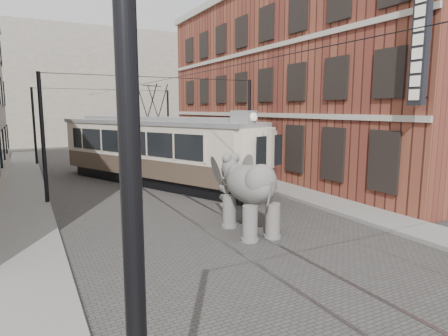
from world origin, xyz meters
TOP-DOWN VIEW (x-y plane):
  - ground at (0.00, 0.00)m, footprint 120.00×120.00m
  - tram_rails at (0.00, 0.00)m, footprint 1.54×80.00m
  - sidewalk_right at (6.00, 0.00)m, footprint 2.00×60.00m
  - sidewalk_left at (-6.50, 0.00)m, footprint 2.00×60.00m
  - brick_building at (11.00, 9.00)m, footprint 8.00×26.00m
  - distant_block at (0.00, 40.00)m, footprint 28.00×10.00m
  - catenary at (-0.20, 5.00)m, footprint 11.00×30.20m
  - tram at (0.34, 8.68)m, footprint 8.66×14.39m
  - elephant at (0.61, -1.70)m, footprint 2.76×4.57m

SIDE VIEW (x-z plane):
  - ground at x=0.00m, z-range 0.00..0.00m
  - tram_rails at x=0.00m, z-range 0.00..0.02m
  - sidewalk_right at x=6.00m, z-range 0.00..0.15m
  - sidewalk_left at x=-6.50m, z-range 0.00..0.15m
  - elephant at x=0.61m, z-range 0.00..2.69m
  - tram at x=0.34m, z-range 0.00..5.73m
  - catenary at x=-0.20m, z-range 0.00..6.00m
  - brick_building at x=11.00m, z-range 0.00..12.00m
  - distant_block at x=0.00m, z-range 0.00..14.00m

